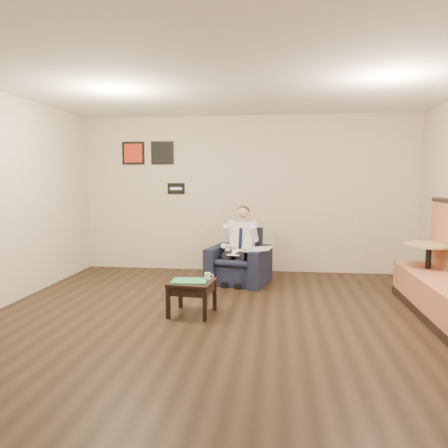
# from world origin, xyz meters

# --- Properties ---
(ground) EXTENTS (6.00, 6.00, 0.00)m
(ground) POSITION_xyz_m (0.00, 0.00, 0.00)
(ground) COLOR black
(ground) RESTS_ON ground
(wall_back) EXTENTS (6.00, 0.02, 2.80)m
(wall_back) POSITION_xyz_m (0.00, 3.00, 1.40)
(wall_back) COLOR beige
(wall_back) RESTS_ON ground
(wall_front) EXTENTS (6.00, 0.02, 2.80)m
(wall_front) POSITION_xyz_m (0.00, -3.00, 1.40)
(wall_front) COLOR beige
(wall_front) RESTS_ON ground
(ceiling) EXTENTS (6.00, 6.00, 0.02)m
(ceiling) POSITION_xyz_m (0.00, 0.00, 2.80)
(ceiling) COLOR white
(ceiling) RESTS_ON wall_back
(seating_sign) EXTENTS (0.32, 0.02, 0.20)m
(seating_sign) POSITION_xyz_m (-1.30, 2.98, 1.50)
(seating_sign) COLOR black
(seating_sign) RESTS_ON wall_back
(art_print_left) EXTENTS (0.42, 0.03, 0.42)m
(art_print_left) POSITION_xyz_m (-2.10, 2.98, 2.15)
(art_print_left) COLOR red
(art_print_left) RESTS_ON wall_back
(art_print_right) EXTENTS (0.42, 0.03, 0.42)m
(art_print_right) POSITION_xyz_m (-1.55, 2.98, 2.15)
(art_print_right) COLOR black
(art_print_right) RESTS_ON wall_back
(armchair) EXTENTS (1.07, 1.07, 0.87)m
(armchair) POSITION_xyz_m (-0.05, 2.03, 0.43)
(armchair) COLOR black
(armchair) RESTS_ON ground
(seated_man) EXTENTS (0.74, 0.95, 1.19)m
(seated_man) POSITION_xyz_m (-0.07, 1.92, 0.59)
(seated_man) COLOR silver
(seated_man) RESTS_ON armchair
(lap_papers) EXTENTS (0.24, 0.31, 0.01)m
(lap_papers) POSITION_xyz_m (-0.09, 1.83, 0.53)
(lap_papers) COLOR white
(lap_papers) RESTS_ON seated_man
(newspaper) EXTENTS (0.45, 0.53, 0.01)m
(newspaper) POSITION_xyz_m (0.28, 1.86, 0.59)
(newspaper) COLOR silver
(newspaper) RESTS_ON armchair
(side_table) EXTENTS (0.57, 0.57, 0.42)m
(side_table) POSITION_xyz_m (-0.48, 0.30, 0.21)
(side_table) COLOR black
(side_table) RESTS_ON ground
(green_folder) EXTENTS (0.43, 0.31, 0.01)m
(green_folder) POSITION_xyz_m (-0.51, 0.29, 0.43)
(green_folder) COLOR #25B960
(green_folder) RESTS_ON side_table
(coffee_mug) EXTENTS (0.08, 0.08, 0.09)m
(coffee_mug) POSITION_xyz_m (-0.30, 0.39, 0.47)
(coffee_mug) COLOR white
(coffee_mug) RESTS_ON side_table
(smartphone) EXTENTS (0.14, 0.10, 0.01)m
(smartphone) POSITION_xyz_m (-0.41, 0.45, 0.43)
(smartphone) COLOR black
(smartphone) RESTS_ON side_table
(cafe_table) EXTENTS (0.83, 0.83, 0.81)m
(cafe_table) POSITION_xyz_m (2.60, 1.24, 0.40)
(cafe_table) COLOR tan
(cafe_table) RESTS_ON ground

